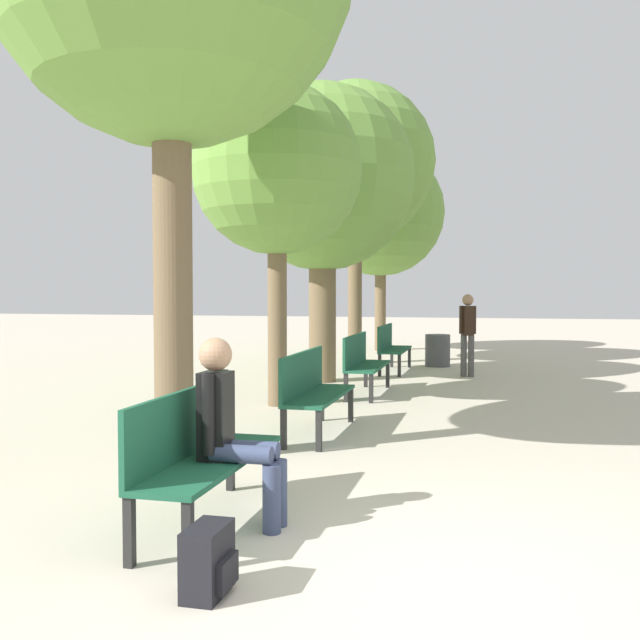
# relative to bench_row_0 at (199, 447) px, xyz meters

# --- Properties ---
(ground_plane) EXTENTS (80.00, 80.00, 0.00)m
(ground_plane) POSITION_rel_bench_row_0_xyz_m (1.70, -0.75, -0.56)
(ground_plane) COLOR beige
(bench_row_0) EXTENTS (0.48, 1.82, 0.97)m
(bench_row_0) POSITION_rel_bench_row_0_xyz_m (0.00, 0.00, 0.00)
(bench_row_0) COLOR #195138
(bench_row_0) RESTS_ON ground_plane
(bench_row_1) EXTENTS (0.48, 1.82, 0.97)m
(bench_row_1) POSITION_rel_bench_row_0_xyz_m (0.00, 3.30, 0.00)
(bench_row_1) COLOR #195138
(bench_row_1) RESTS_ON ground_plane
(bench_row_2) EXTENTS (0.48, 1.82, 0.97)m
(bench_row_2) POSITION_rel_bench_row_0_xyz_m (0.00, 6.60, 0.00)
(bench_row_2) COLOR #195138
(bench_row_2) RESTS_ON ground_plane
(bench_row_3) EXTENTS (0.48, 1.82, 0.97)m
(bench_row_3) POSITION_rel_bench_row_0_xyz_m (0.00, 9.90, 0.00)
(bench_row_3) COLOR #195138
(bench_row_3) RESTS_ON ground_plane
(tree_row_1) EXTENTS (2.49, 2.49, 4.69)m
(tree_row_1) POSITION_rel_bench_row_0_xyz_m (-1.01, 5.20, 2.86)
(tree_row_1) COLOR brown
(tree_row_1) RESTS_ON ground_plane
(tree_row_2) EXTENTS (3.41, 3.41, 5.46)m
(tree_row_2) POSITION_rel_bench_row_0_xyz_m (-1.01, 8.03, 3.15)
(tree_row_2) COLOR brown
(tree_row_2) RESTS_ON ground_plane
(tree_row_3) EXTENTS (3.63, 3.63, 6.39)m
(tree_row_3) POSITION_rel_bench_row_0_xyz_m (-1.01, 11.23, 3.99)
(tree_row_3) COLOR brown
(tree_row_3) RESTS_ON ground_plane
(tree_row_4) EXTENTS (3.54, 3.54, 5.62)m
(tree_row_4) POSITION_rel_bench_row_0_xyz_m (-1.01, 15.00, 3.27)
(tree_row_4) COLOR brown
(tree_row_4) RESTS_ON ground_plane
(person_seated) EXTENTS (0.63, 0.36, 1.36)m
(person_seated) POSITION_rel_bench_row_0_xyz_m (0.25, 0.01, 0.16)
(person_seated) COLOR #384260
(person_seated) RESTS_ON ground_plane
(backpack) EXTENTS (0.24, 0.36, 0.39)m
(backpack) POSITION_rel_bench_row_0_xyz_m (0.53, -1.12, -0.37)
(backpack) COLOR black
(backpack) RESTS_ON ground_plane
(pedestrian_near) EXTENTS (0.33, 0.28, 1.61)m
(pedestrian_near) POSITION_rel_bench_row_0_xyz_m (1.58, 9.39, 0.36)
(pedestrian_near) COLOR #4C4C4C
(pedestrian_near) RESTS_ON ground_plane
(trash_bin) EXTENTS (0.55, 0.55, 0.71)m
(trash_bin) POSITION_rel_bench_row_0_xyz_m (0.87, 11.17, -0.21)
(trash_bin) COLOR #4C4C51
(trash_bin) RESTS_ON ground_plane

